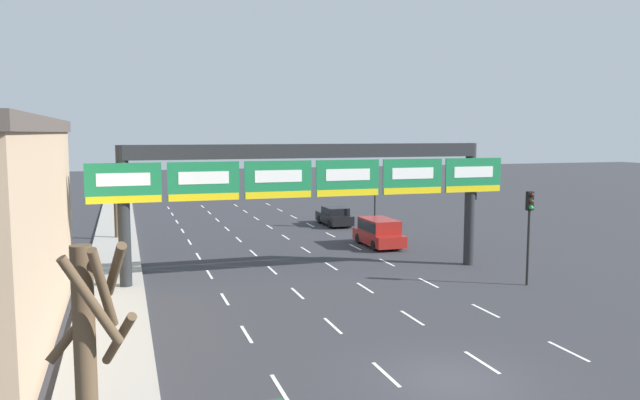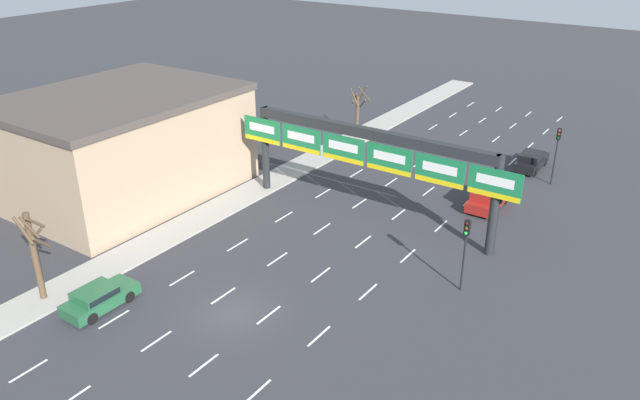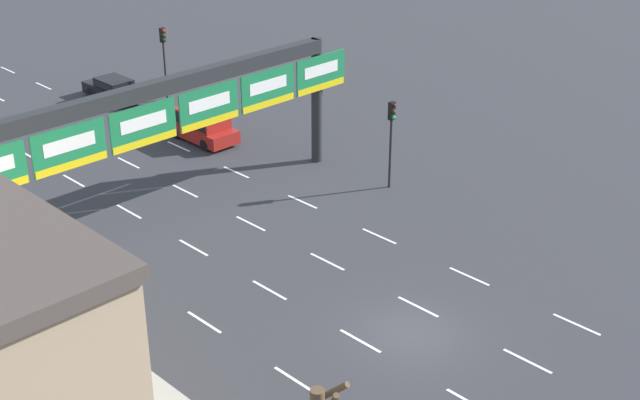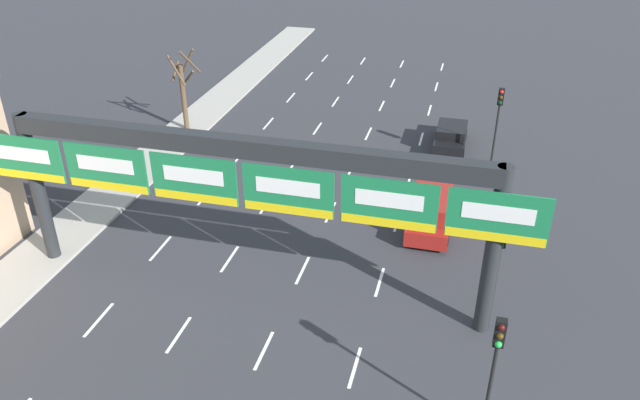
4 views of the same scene
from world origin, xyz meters
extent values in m
cube|color=white|center=(-4.95, 11.00, 0.01)|extent=(0.12, 2.00, 0.01)
cube|color=white|center=(-4.95, 16.00, 0.01)|extent=(0.12, 2.00, 0.01)
cube|color=white|center=(-4.95, 21.00, 0.01)|extent=(0.12, 2.00, 0.01)
cube|color=white|center=(-4.95, 26.00, 0.01)|extent=(0.12, 2.00, 0.01)
cube|color=white|center=(-4.95, 31.00, 0.01)|extent=(0.12, 2.00, 0.01)
cube|color=white|center=(-4.95, 36.00, 0.01)|extent=(0.12, 2.00, 0.01)
cube|color=white|center=(-4.95, 41.00, 0.01)|extent=(0.12, 2.00, 0.01)
cube|color=white|center=(-4.95, 46.00, 0.01)|extent=(0.12, 2.00, 0.01)
cube|color=white|center=(-1.65, 11.00, 0.01)|extent=(0.12, 2.00, 0.01)
cube|color=white|center=(-1.65, 16.00, 0.01)|extent=(0.12, 2.00, 0.01)
cube|color=white|center=(-1.65, 21.00, 0.01)|extent=(0.12, 2.00, 0.01)
cube|color=white|center=(-1.65, 26.00, 0.01)|extent=(0.12, 2.00, 0.01)
cube|color=white|center=(-1.65, 31.00, 0.01)|extent=(0.12, 2.00, 0.01)
cube|color=white|center=(-1.65, 36.00, 0.01)|extent=(0.12, 2.00, 0.01)
cube|color=white|center=(-1.65, 41.00, 0.01)|extent=(0.12, 2.00, 0.01)
cube|color=white|center=(-1.65, 46.00, 0.01)|extent=(0.12, 2.00, 0.01)
cube|color=white|center=(1.65, 11.00, 0.01)|extent=(0.12, 2.00, 0.01)
cube|color=white|center=(1.65, 16.00, 0.01)|extent=(0.12, 2.00, 0.01)
cube|color=white|center=(1.65, 21.00, 0.01)|extent=(0.12, 2.00, 0.01)
cube|color=white|center=(1.65, 26.00, 0.01)|extent=(0.12, 2.00, 0.01)
cube|color=white|center=(1.65, 31.00, 0.01)|extent=(0.12, 2.00, 0.01)
cube|color=white|center=(1.65, 36.00, 0.01)|extent=(0.12, 2.00, 0.01)
cube|color=white|center=(1.65, 41.00, 0.01)|extent=(0.12, 2.00, 0.01)
cube|color=white|center=(1.65, 46.00, 0.01)|extent=(0.12, 2.00, 0.01)
cube|color=white|center=(4.95, 11.00, 0.01)|extent=(0.12, 2.00, 0.01)
cube|color=white|center=(4.95, 16.00, 0.01)|extent=(0.12, 2.00, 0.01)
cube|color=white|center=(4.95, 21.00, 0.01)|extent=(0.12, 2.00, 0.01)
cube|color=white|center=(4.95, 26.00, 0.01)|extent=(0.12, 2.00, 0.01)
cube|color=white|center=(4.95, 31.00, 0.01)|extent=(0.12, 2.00, 0.01)
cube|color=white|center=(4.95, 36.00, 0.01)|extent=(0.12, 2.00, 0.01)
cube|color=white|center=(4.95, 41.00, 0.01)|extent=(0.12, 2.00, 0.01)
cube|color=white|center=(4.95, 46.00, 0.01)|extent=(0.12, 2.00, 0.01)
cylinder|color=#232628|center=(-9.05, 14.18, 3.35)|extent=(0.56, 0.56, 6.70)
cylinder|color=#232628|center=(9.05, 14.18, 3.35)|extent=(0.56, 0.56, 6.70)
cube|color=#232628|center=(0.00, 14.18, 6.35)|extent=(18.10, 0.60, 0.70)
cube|color=#197542|center=(-9.01, 13.84, 4.98)|extent=(3.36, 0.08, 1.83)
cube|color=white|center=(-9.01, 13.80, 5.15)|extent=(2.35, 0.02, 0.58)
cube|color=yellow|center=(-9.01, 13.80, 4.24)|extent=(3.29, 0.02, 0.33)
cube|color=#197542|center=(-5.41, 13.84, 4.98)|extent=(3.36, 0.08, 1.83)
cube|color=white|center=(-5.41, 13.80, 5.15)|extent=(2.35, 0.02, 0.58)
cube|color=yellow|center=(-5.41, 13.80, 4.24)|extent=(3.29, 0.02, 0.33)
cube|color=#197542|center=(-1.80, 13.84, 4.98)|extent=(3.36, 0.08, 1.83)
cube|color=white|center=(-1.80, 13.80, 5.15)|extent=(2.35, 0.02, 0.58)
cube|color=yellow|center=(-1.80, 13.80, 4.24)|extent=(3.29, 0.02, 0.33)
cube|color=#197542|center=(1.80, 13.84, 4.98)|extent=(3.36, 0.08, 1.83)
cube|color=white|center=(1.80, 13.80, 5.15)|extent=(2.35, 0.02, 0.58)
cube|color=yellow|center=(1.80, 13.80, 4.24)|extent=(3.29, 0.02, 0.33)
cube|color=#197542|center=(5.41, 13.84, 4.98)|extent=(3.36, 0.08, 1.83)
cube|color=white|center=(5.41, 13.80, 5.15)|extent=(2.35, 0.02, 0.58)
cube|color=yellow|center=(5.41, 13.80, 4.24)|extent=(3.29, 0.02, 0.33)
cube|color=#197542|center=(9.01, 13.84, 4.98)|extent=(3.36, 0.08, 1.83)
cube|color=white|center=(9.01, 13.80, 5.15)|extent=(2.35, 0.02, 0.58)
cube|color=yellow|center=(9.01, 13.80, 4.24)|extent=(3.29, 0.02, 0.33)
cube|color=black|center=(6.73, 30.34, 0.56)|extent=(1.75, 4.42, 0.72)
cube|color=black|center=(6.73, 30.07, 1.19)|extent=(1.61, 2.30, 0.54)
cube|color=black|center=(6.73, 30.07, 1.19)|extent=(1.65, 2.11, 0.39)
cylinder|color=black|center=(5.94, 31.66, 0.33)|extent=(0.22, 0.66, 0.66)
cylinder|color=black|center=(7.51, 31.66, 0.33)|extent=(0.22, 0.66, 0.66)
cylinder|color=black|center=(5.94, 29.01, 0.33)|extent=(0.22, 0.66, 0.66)
cylinder|color=black|center=(7.51, 29.01, 0.33)|extent=(0.22, 0.66, 0.66)
cube|color=maroon|center=(6.49, 20.82, 0.56)|extent=(1.91, 4.48, 0.72)
cube|color=maroon|center=(6.49, 20.78, 1.35)|extent=(1.76, 3.14, 0.85)
cube|color=black|center=(6.49, 20.78, 1.35)|extent=(1.79, 2.89, 0.61)
cylinder|color=black|center=(5.63, 22.17, 0.33)|extent=(0.22, 0.66, 0.66)
cylinder|color=black|center=(7.36, 22.17, 0.33)|extent=(0.22, 0.66, 0.66)
cylinder|color=black|center=(5.63, 19.48, 0.33)|extent=(0.22, 0.66, 0.66)
cylinder|color=black|center=(7.36, 19.48, 0.33)|extent=(0.22, 0.66, 0.66)
cylinder|color=black|center=(9.30, 14.27, 1.80)|extent=(0.12, 0.12, 3.60)
cube|color=black|center=(9.30, 14.27, 4.05)|extent=(0.30, 0.24, 0.90)
sphere|color=#3D0E0C|center=(9.30, 14.14, 4.35)|extent=(0.20, 0.20, 0.20)
sphere|color=gold|center=(9.30, 14.14, 4.05)|extent=(0.20, 0.20, 0.20)
sphere|color=#0E3515|center=(9.30, 14.14, 3.75)|extent=(0.20, 0.20, 0.20)
cylinder|color=black|center=(9.25, 9.19, 1.80)|extent=(0.12, 0.12, 3.60)
cube|color=black|center=(9.25, 9.19, 4.05)|extent=(0.30, 0.24, 0.90)
sphere|color=#3D0E0C|center=(9.25, 9.06, 4.35)|extent=(0.20, 0.20, 0.20)
sphere|color=#412F0C|center=(9.25, 9.06, 4.05)|extent=(0.20, 0.20, 0.20)
sphere|color=green|center=(9.25, 9.06, 3.75)|extent=(0.20, 0.20, 0.20)
cylinder|color=black|center=(9.14, 27.85, 1.89)|extent=(0.12, 0.12, 3.78)
cube|color=black|center=(9.14, 27.85, 4.23)|extent=(0.30, 0.24, 0.90)
sphere|color=red|center=(9.14, 27.72, 4.53)|extent=(0.20, 0.20, 0.20)
sphere|color=#412F0C|center=(9.14, 27.72, 4.23)|extent=(0.20, 0.20, 0.20)
sphere|color=#0E3515|center=(9.14, 27.72, 3.93)|extent=(0.20, 0.20, 0.20)
cylinder|color=brown|center=(-9.54, 28.61, 2.22)|extent=(0.31, 0.31, 4.15)
cylinder|color=brown|center=(-8.77, 28.41, 4.56)|extent=(0.56, 1.68, 1.75)
cylinder|color=brown|center=(-9.57, 28.12, 4.05)|extent=(1.11, 0.20, 1.83)
cylinder|color=brown|center=(-9.37, 29.18, 4.22)|extent=(1.29, 0.52, 1.92)
cylinder|color=brown|center=(-9.92, 28.67, 3.83)|extent=(0.27, 0.88, 1.11)
cylinder|color=brown|center=(-9.24, 29.06, 3.42)|extent=(1.05, 0.77, 1.03)
camera|label=1|loc=(-9.01, -15.67, 7.26)|focal=35.00mm
camera|label=2|loc=(19.75, -20.58, 19.79)|focal=35.00mm
camera|label=3|loc=(-21.77, -17.28, 18.73)|focal=50.00mm
camera|label=4|loc=(7.76, -4.62, 15.53)|focal=35.00mm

